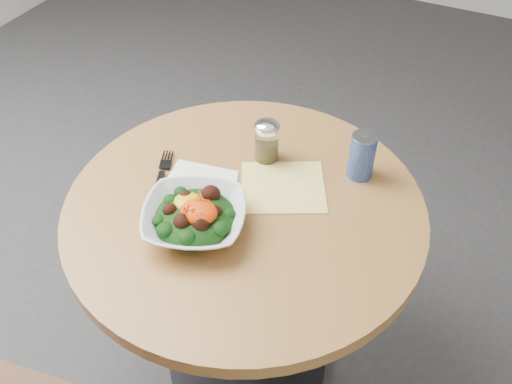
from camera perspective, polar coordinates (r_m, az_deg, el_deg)
ground at (r=2.01m, az=-0.85°, el=-16.63°), size 6.00×6.00×0.00m
table at (r=1.56m, az=-1.06°, el=-6.40°), size 0.90×0.90×0.75m
cloth_napkin at (r=1.46m, az=2.72°, el=0.53°), size 0.28×0.27×0.00m
paper_napkins at (r=1.45m, az=-5.66°, el=0.12°), size 0.24×0.24×0.00m
salad_bowl at (r=1.34m, az=-6.16°, el=-2.51°), size 0.31×0.31×0.09m
fork at (r=1.50m, az=-9.47°, el=1.44°), size 0.11×0.23×0.00m
spice_shaker at (r=1.51m, az=1.08°, el=5.13°), size 0.07×0.07×0.12m
beverage_can at (r=1.48m, az=10.55°, el=3.59°), size 0.07×0.07×0.13m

